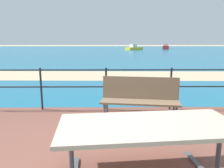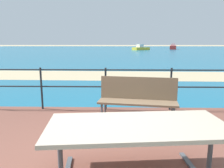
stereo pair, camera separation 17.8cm
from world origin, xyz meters
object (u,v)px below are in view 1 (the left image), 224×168
object	(u,v)px
picnic_table	(148,140)
boat_near	(166,47)
boat_mid	(134,48)
park_bench	(140,96)

from	to	relation	value
picnic_table	boat_near	distance (m)	49.71
picnic_table	boat_mid	world-z (taller)	boat_mid
picnic_table	boat_mid	distance (m)	43.66
picnic_table	boat_mid	xyz separation A→B (m)	(4.79, 43.40, -0.24)
park_bench	boat_near	world-z (taller)	boat_near
picnic_table	park_bench	bearing A→B (deg)	79.03
picnic_table	boat_near	world-z (taller)	boat_near
picnic_table	boat_mid	bearing A→B (deg)	78.32
boat_mid	boat_near	bearing A→B (deg)	-10.26
boat_near	boat_mid	bearing A→B (deg)	135.54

